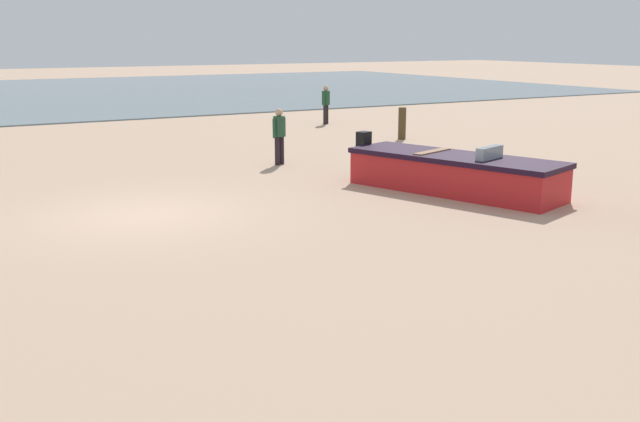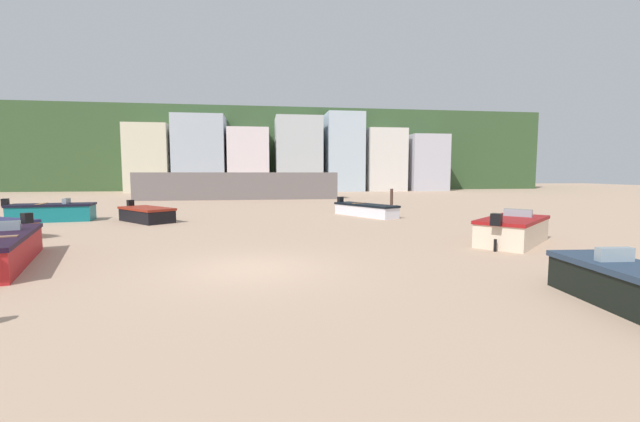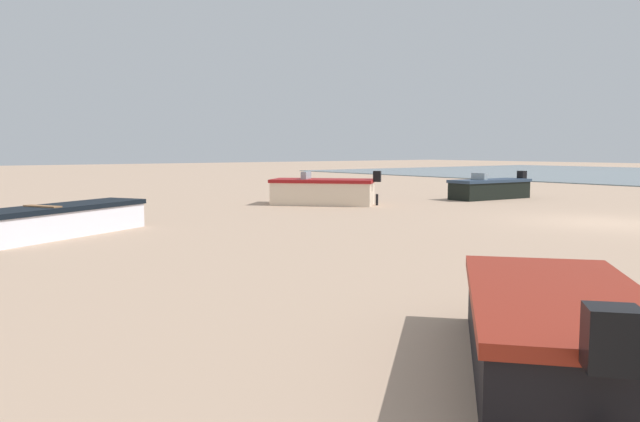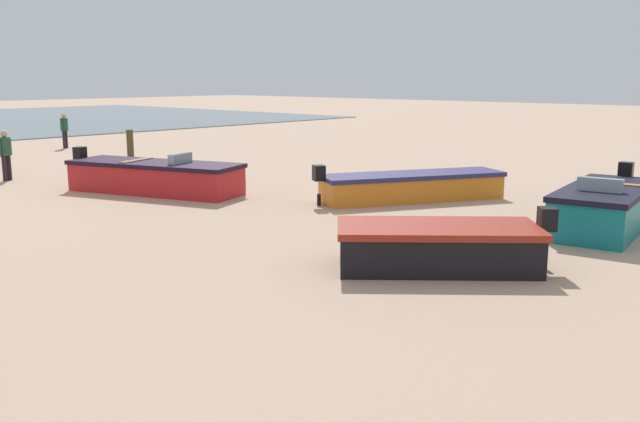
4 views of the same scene
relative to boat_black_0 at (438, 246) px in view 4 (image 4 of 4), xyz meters
The scene contains 7 objects.
boat_black_0 is the anchor object (origin of this frame).
boat_teal_1 5.21m from the boat_black_0, 168.82° to the left, with size 4.39×2.15×1.27m.
boat_orange_2 6.77m from the boat_black_0, 141.39° to the right, with size 5.05×3.64×1.06m.
boat_red_6 10.49m from the boat_black_0, 97.16° to the right, with size 3.16×5.51×1.22m.
mooring_post_mid_beach 19.50m from the boat_black_0, 107.15° to the right, with size 0.28×0.28×1.15m, color #493A21.
beach_walker_foreground 15.96m from the boat_black_0, 88.08° to the right, with size 0.52×0.45×1.62m.
beach_walker_distant 24.84m from the boat_black_0, 103.44° to the right, with size 0.48×0.48×1.62m.
Camera 4 is at (4.18, 17.98, 3.30)m, focal length 38.34 mm.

